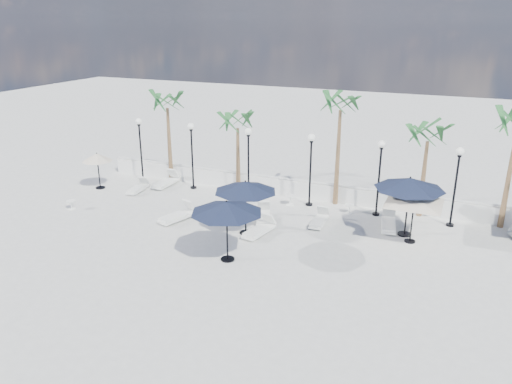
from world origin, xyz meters
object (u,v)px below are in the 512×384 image
at_px(lounger_5, 263,216).
at_px(lounger_6, 389,223).
at_px(parasol_navy_mid, 245,187).
at_px(parasol_navy_right, 410,184).
at_px(lounger_1, 138,188).
at_px(parasol_navy_left, 227,208).
at_px(lounger_4, 319,220).
at_px(parasol_cream_small, 97,158).
at_px(lounger_3, 259,229).
at_px(lounger_2, 166,182).
at_px(lounger_0, 178,215).
at_px(parasol_cream_sq_a, 415,196).

relative_size(lounger_5, lounger_6, 0.98).
relative_size(parasol_navy_mid, parasol_navy_right, 0.91).
relative_size(lounger_1, parasol_navy_right, 0.58).
bearing_deg(parasol_navy_right, parasol_navy_mid, -158.27).
bearing_deg(parasol_navy_left, parasol_navy_mid, 98.51).
distance_m(lounger_4, parasol_navy_left, 5.95).
xyz_separation_m(parasol_navy_mid, parasol_navy_right, (6.74, 2.69, 0.21)).
height_order(parasol_navy_mid, parasol_cream_small, parasol_navy_mid).
height_order(lounger_1, lounger_3, lounger_3).
xyz_separation_m(lounger_6, parasol_navy_mid, (-5.94, -3.15, 2.00)).
xyz_separation_m(lounger_2, parasol_cream_small, (-3.31, -1.83, 1.56)).
height_order(lounger_3, parasol_navy_right, parasol_navy_right).
relative_size(lounger_0, lounger_3, 1.06).
bearing_deg(parasol_cream_sq_a, lounger_4, 175.95).
height_order(lounger_3, parasol_navy_left, parasol_navy_left).
distance_m(lounger_1, parasol_navy_right, 14.93).
distance_m(lounger_0, lounger_2, 5.43).
height_order(parasol_navy_mid, parasol_cream_sq_a, parasol_navy_mid).
bearing_deg(lounger_1, lounger_2, 51.18).
xyz_separation_m(parasol_navy_mid, parasol_cream_sq_a, (7.06, 2.02, -0.12)).
height_order(lounger_4, parasol_cream_small, parasol_cream_small).
height_order(lounger_2, parasol_navy_right, parasol_navy_right).
height_order(lounger_4, lounger_6, lounger_6).
height_order(lounger_0, lounger_3, lounger_0).
distance_m(lounger_1, lounger_3, 9.07).
distance_m(lounger_2, parasol_navy_left, 10.49).
relative_size(lounger_3, parasol_cream_sq_a, 0.44).
relative_size(lounger_4, parasol_cream_sq_a, 0.38).
height_order(lounger_0, lounger_5, lounger_0).
bearing_deg(lounger_3, parasol_navy_left, -83.54).
distance_m(parasol_cream_sq_a, parasol_cream_small, 17.47).
relative_size(lounger_4, parasol_cream_small, 0.84).
bearing_deg(lounger_0, lounger_6, 34.96).
bearing_deg(parasol_navy_left, lounger_5, 93.14).
bearing_deg(lounger_2, lounger_4, -10.70).
distance_m(lounger_4, parasol_cream_sq_a, 4.67).
bearing_deg(parasol_cream_small, lounger_4, -0.80).
bearing_deg(lounger_1, lounger_6, -5.48).
distance_m(lounger_4, parasol_navy_mid, 4.17).
height_order(lounger_5, parasol_cream_sq_a, parasol_cream_sq_a).
relative_size(lounger_3, lounger_6, 0.99).
bearing_deg(lounger_6, parasol_cream_small, 172.74).
bearing_deg(parasol_cream_sq_a, lounger_1, 176.84).
bearing_deg(lounger_3, lounger_2, 162.17).
bearing_deg(lounger_4, lounger_3, -136.66).
height_order(lounger_3, lounger_6, lounger_6).
distance_m(lounger_2, parasol_navy_right, 14.10).
distance_m(lounger_2, lounger_6, 13.08).
height_order(parasol_navy_mid, parasol_navy_right, parasol_navy_right).
bearing_deg(parasol_navy_mid, parasol_cream_sq_a, 15.98).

